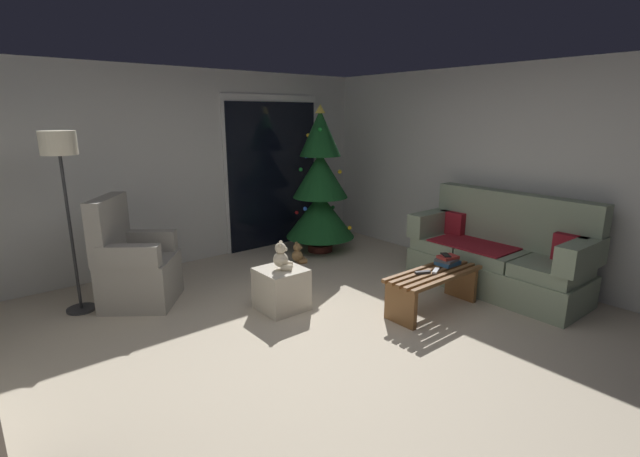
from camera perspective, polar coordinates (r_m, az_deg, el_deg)
ground_plane at (r=3.96m, az=2.03°, el=-14.92°), size 7.00×7.00×0.00m
wall_back at (r=6.13m, az=-17.29°, el=7.26°), size 5.72×0.12×2.50m
wall_right at (r=5.81m, az=23.96°, el=6.32°), size 0.12×6.00×2.50m
patio_door_frame at (r=6.73m, az=-5.97°, el=7.11°), size 1.60×0.02×2.20m
patio_door_glass at (r=6.72m, az=-5.87°, el=6.67°), size 1.50×0.02×2.10m
couch at (r=5.45m, az=21.67°, el=-3.10°), size 0.80×1.95×1.08m
coffee_table at (r=4.69m, az=14.13°, el=-6.93°), size 1.10×0.40×0.41m
remote_graphite at (r=4.58m, az=12.86°, el=-5.42°), size 0.16×0.11×0.02m
remote_silver at (r=4.65m, az=14.43°, el=-5.20°), size 0.16×0.11×0.02m
book_stack at (r=4.89m, az=15.81°, el=-3.92°), size 0.24×0.20×0.10m
cell_phone at (r=4.87m, az=15.63°, el=-3.24°), size 0.14×0.16×0.01m
christmas_tree at (r=6.36m, az=0.02°, el=5.05°), size 0.98×0.98×2.06m
armchair at (r=5.06m, az=-22.44°, el=-4.45°), size 0.96×0.96×1.13m
floor_lamp at (r=4.89m, az=-29.97°, el=7.40°), size 0.32×0.32×1.78m
ottoman at (r=4.62m, az=-4.91°, el=-7.62°), size 0.44×0.44×0.43m
teddy_bear_cream at (r=4.50m, az=-4.87°, el=-3.67°), size 0.22×0.21×0.29m
teddy_bear_honey_by_tree at (r=6.01m, az=-2.80°, el=-3.26°), size 0.21×0.21×0.29m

